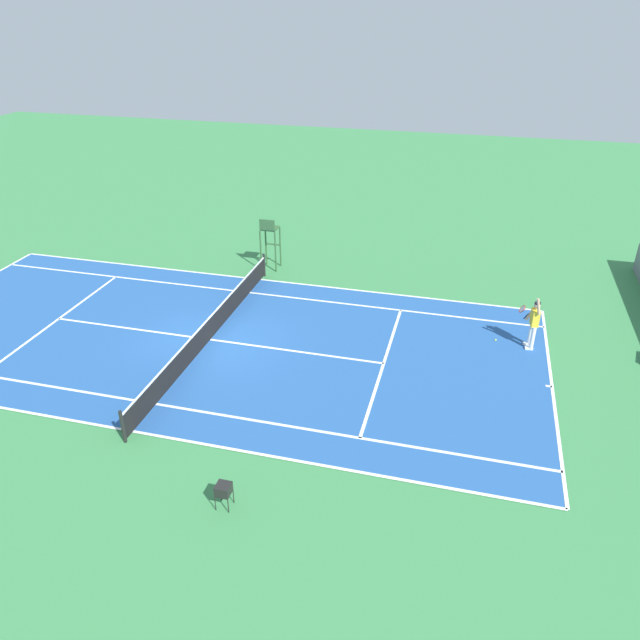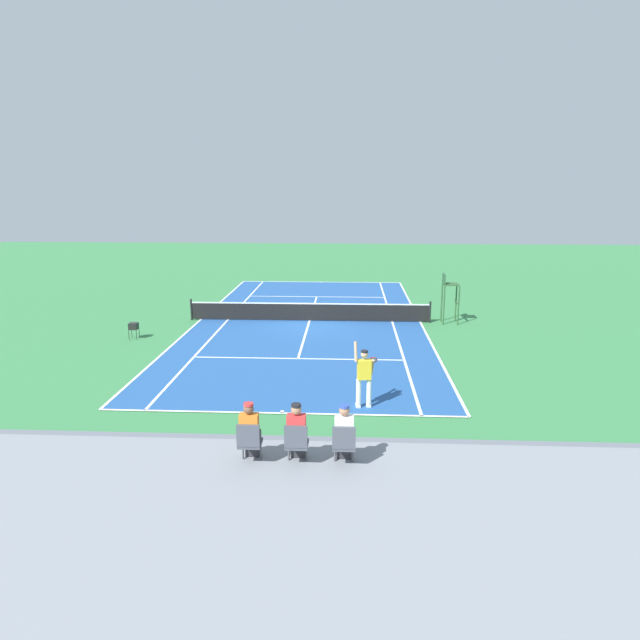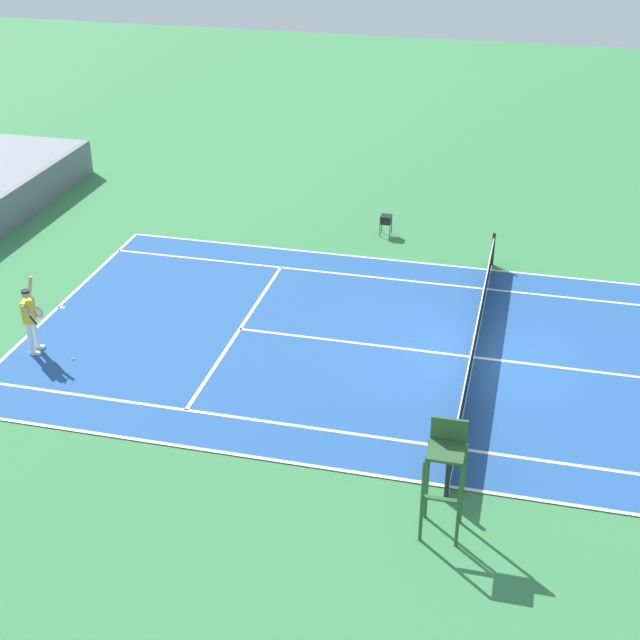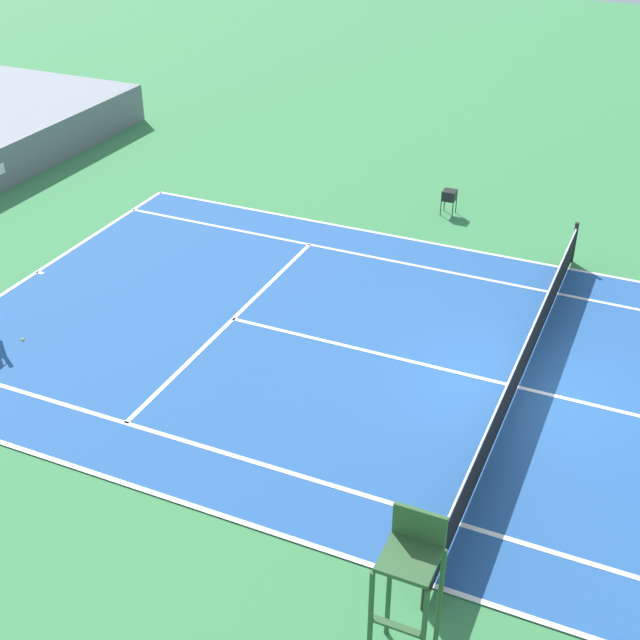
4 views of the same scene
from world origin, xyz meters
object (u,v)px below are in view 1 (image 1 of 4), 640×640
tennis_player (533,323)px  umpire_chair (270,237)px  tennis_ball (496,340)px  ball_hopper (223,489)px

tennis_player → umpire_chair: (-4.39, -11.26, 0.56)m
tennis_player → tennis_ball: 1.52m
tennis_player → ball_hopper: bearing=-37.3°
tennis_player → ball_hopper: size_ratio=2.98×
tennis_ball → umpire_chair: size_ratio=0.03×
tennis_ball → ball_hopper: bearing=-32.4°
umpire_chair → ball_hopper: size_ratio=3.49×
umpire_chair → tennis_player: bearing=68.7°
tennis_player → umpire_chair: umpire_chair is taller
tennis_ball → umpire_chair: bearing=-112.7°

